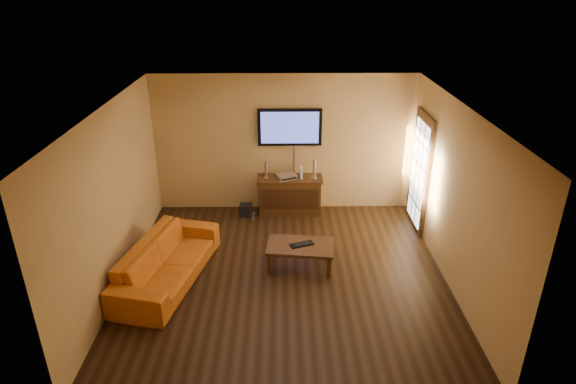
{
  "coord_description": "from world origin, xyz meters",
  "views": [
    {
      "loc": [
        -0.04,
        -6.34,
        4.35
      ],
      "look_at": [
        0.06,
        0.8,
        1.1
      ],
      "focal_mm": 30.0,
      "sensor_mm": 36.0,
      "label": 1
    }
  ],
  "objects_px": {
    "av_receiver": "(286,177)",
    "subwoofer": "(246,210)",
    "media_console": "(290,195)",
    "bottle": "(253,217)",
    "sofa": "(167,255)",
    "speaker_right": "(314,169)",
    "game_console": "(301,173)",
    "coffee_table": "(300,248)",
    "keyboard": "(302,244)",
    "television": "(290,127)",
    "speaker_left": "(266,170)"
  },
  "relations": [
    {
      "from": "speaker_right",
      "to": "bottle",
      "type": "bearing_deg",
      "value": -163.18
    },
    {
      "from": "speaker_left",
      "to": "av_receiver",
      "type": "distance_m",
      "value": 0.41
    },
    {
      "from": "coffee_table",
      "to": "subwoofer",
      "type": "height_order",
      "value": "coffee_table"
    },
    {
      "from": "coffee_table",
      "to": "speaker_right",
      "type": "distance_m",
      "value": 2.06
    },
    {
      "from": "television",
      "to": "coffee_table",
      "type": "height_order",
      "value": "television"
    },
    {
      "from": "television",
      "to": "speaker_right",
      "type": "relative_size",
      "value": 3.07
    },
    {
      "from": "sofa",
      "to": "keyboard",
      "type": "bearing_deg",
      "value": -68.01
    },
    {
      "from": "coffee_table",
      "to": "speaker_left",
      "type": "height_order",
      "value": "speaker_left"
    },
    {
      "from": "coffee_table",
      "to": "bottle",
      "type": "xyz_separation_m",
      "value": [
        -0.85,
        1.6,
        -0.26
      ]
    },
    {
      "from": "speaker_left",
      "to": "speaker_right",
      "type": "height_order",
      "value": "speaker_right"
    },
    {
      "from": "television",
      "to": "bottle",
      "type": "height_order",
      "value": "television"
    },
    {
      "from": "game_console",
      "to": "speaker_right",
      "type": "bearing_deg",
      "value": -6.96
    },
    {
      "from": "television",
      "to": "bottle",
      "type": "bearing_deg",
      "value": -141.08
    },
    {
      "from": "subwoofer",
      "to": "speaker_right",
      "type": "bearing_deg",
      "value": 8.85
    },
    {
      "from": "media_console",
      "to": "game_console",
      "type": "relative_size",
      "value": 5.95
    },
    {
      "from": "media_console",
      "to": "speaker_right",
      "type": "bearing_deg",
      "value": -2.21
    },
    {
      "from": "speaker_right",
      "to": "keyboard",
      "type": "xyz_separation_m",
      "value": [
        -0.31,
        -1.95,
        -0.51
      ]
    },
    {
      "from": "coffee_table",
      "to": "bottle",
      "type": "relative_size",
      "value": 5.76
    },
    {
      "from": "game_console",
      "to": "subwoofer",
      "type": "distance_m",
      "value": 1.32
    },
    {
      "from": "game_console",
      "to": "sofa",
      "type": "bearing_deg",
      "value": -134.99
    },
    {
      "from": "television",
      "to": "game_console",
      "type": "relative_size",
      "value": 5.73
    },
    {
      "from": "media_console",
      "to": "speaker_right",
      "type": "distance_m",
      "value": 0.72
    },
    {
      "from": "television",
      "to": "av_receiver",
      "type": "xyz_separation_m",
      "value": [
        -0.07,
        -0.23,
        -0.92
      ]
    },
    {
      "from": "media_console",
      "to": "av_receiver",
      "type": "bearing_deg",
      "value": -157.15
    },
    {
      "from": "keyboard",
      "to": "coffee_table",
      "type": "bearing_deg",
      "value": -163.08
    },
    {
      "from": "av_receiver",
      "to": "keyboard",
      "type": "bearing_deg",
      "value": -107.59
    },
    {
      "from": "coffee_table",
      "to": "keyboard",
      "type": "distance_m",
      "value": 0.07
    },
    {
      "from": "television",
      "to": "av_receiver",
      "type": "relative_size",
      "value": 3.32
    },
    {
      "from": "keyboard",
      "to": "television",
      "type": "bearing_deg",
      "value": 94.17
    },
    {
      "from": "speaker_right",
      "to": "subwoofer",
      "type": "distance_m",
      "value": 1.57
    },
    {
      "from": "coffee_table",
      "to": "sofa",
      "type": "bearing_deg",
      "value": -170.93
    },
    {
      "from": "speaker_right",
      "to": "game_console",
      "type": "height_order",
      "value": "speaker_right"
    },
    {
      "from": "speaker_right",
      "to": "av_receiver",
      "type": "bearing_deg",
      "value": -178.79
    },
    {
      "from": "speaker_right",
      "to": "bottle",
      "type": "distance_m",
      "value": 1.49
    },
    {
      "from": "coffee_table",
      "to": "game_console",
      "type": "xyz_separation_m",
      "value": [
        0.08,
        1.98,
        0.49
      ]
    },
    {
      "from": "sofa",
      "to": "bottle",
      "type": "distance_m",
      "value": 2.3
    },
    {
      "from": "speaker_right",
      "to": "keyboard",
      "type": "distance_m",
      "value": 2.04
    },
    {
      "from": "sofa",
      "to": "game_console",
      "type": "height_order",
      "value": "game_console"
    },
    {
      "from": "av_receiver",
      "to": "subwoofer",
      "type": "height_order",
      "value": "av_receiver"
    },
    {
      "from": "television",
      "to": "coffee_table",
      "type": "xyz_separation_m",
      "value": [
        0.14,
        -2.18,
        -1.34
      ]
    },
    {
      "from": "coffee_table",
      "to": "keyboard",
      "type": "height_order",
      "value": "keyboard"
    },
    {
      "from": "media_console",
      "to": "coffee_table",
      "type": "bearing_deg",
      "value": -86.01
    },
    {
      "from": "speaker_left",
      "to": "media_console",
      "type": "bearing_deg",
      "value": -1.25
    },
    {
      "from": "media_console",
      "to": "bottle",
      "type": "xyz_separation_m",
      "value": [
        -0.72,
        -0.38,
        -0.28
      ]
    },
    {
      "from": "speaker_right",
      "to": "subwoofer",
      "type": "relative_size",
      "value": 1.73
    },
    {
      "from": "bottle",
      "to": "keyboard",
      "type": "xyz_separation_m",
      "value": [
        0.87,
        -1.59,
        0.33
      ]
    },
    {
      "from": "coffee_table",
      "to": "av_receiver",
      "type": "bearing_deg",
      "value": 96.1
    },
    {
      "from": "sofa",
      "to": "av_receiver",
      "type": "xyz_separation_m",
      "value": [
        1.85,
        2.27,
        0.34
      ]
    },
    {
      "from": "bottle",
      "to": "sofa",
      "type": "bearing_deg",
      "value": -121.99
    },
    {
      "from": "media_console",
      "to": "speaker_left",
      "type": "distance_m",
      "value": 0.7
    }
  ]
}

